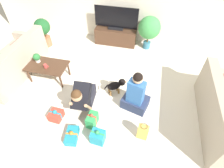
{
  "coord_description": "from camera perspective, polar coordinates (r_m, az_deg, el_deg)",
  "views": [
    {
      "loc": [
        0.77,
        -2.35,
        3.02
      ],
      "look_at": [
        0.18,
        0.11,
        0.45
      ],
      "focal_mm": 28.0,
      "sensor_mm": 36.0,
      "label": 1
    }
  ],
  "objects": [
    {
      "name": "potted_plant_corner_left",
      "position": [
        5.66,
        -21.58,
        16.07
      ],
      "size": [
        0.45,
        0.45,
        0.84
      ],
      "color": "#A36042",
      "rests_on": "ground_plane"
    },
    {
      "name": "tv",
      "position": [
        5.3,
        1.35,
        20.33
      ],
      "size": [
        1.25,
        0.2,
        0.64
      ],
      "color": "black",
      "rests_on": "tv_console"
    },
    {
      "name": "ground_plane",
      "position": [
        3.91,
        -3.0,
        -5.26
      ],
      "size": [
        16.0,
        16.0,
        0.0
      ],
      "primitive_type": "plane",
      "color": "beige"
    },
    {
      "name": "person_sitting",
      "position": [
        3.54,
        7.78,
        -3.76
      ],
      "size": [
        0.61,
        0.57,
        0.98
      ],
      "rotation": [
        0.0,
        0.0,
        2.88
      ],
      "color": "#283351",
      "rests_on": "ground_plane"
    },
    {
      "name": "gift_box_d",
      "position": [
        3.46,
        -6.49,
        -11.53
      ],
      "size": [
        0.19,
        0.29,
        0.32
      ],
      "rotation": [
        0.0,
        0.0,
        -0.1
      ],
      "color": "#2D934C",
      "rests_on": "ground_plane"
    },
    {
      "name": "gift_box_c",
      "position": [
        3.42,
        -12.92,
        -16.09
      ],
      "size": [
        0.26,
        0.38,
        0.21
      ],
      "rotation": [
        0.0,
        0.0,
        0.16
      ],
      "color": "teal",
      "rests_on": "ground_plane"
    },
    {
      "name": "mug",
      "position": [
        4.29,
        -20.86,
        5.49
      ],
      "size": [
        0.12,
        0.08,
        0.09
      ],
      "color": "#B23D38",
      "rests_on": "coffee_table"
    },
    {
      "name": "tv_console",
      "position": [
        5.54,
        1.25,
        15.4
      ],
      "size": [
        1.23,
        0.44,
        0.48
      ],
      "color": "#472D1E",
      "rests_on": "ground_plane"
    },
    {
      "name": "tabletop_plant",
      "position": [
        4.5,
        -23.36,
        7.95
      ],
      "size": [
        0.17,
        0.17,
        0.22
      ],
      "color": "beige",
      "rests_on": "coffee_table"
    },
    {
      "name": "dog",
      "position": [
        3.88,
        1.41,
        -0.36
      ],
      "size": [
        0.45,
        0.34,
        0.36
      ],
      "rotation": [
        0.0,
        0.0,
        2.16
      ],
      "color": "black",
      "rests_on": "ground_plane"
    },
    {
      "name": "person_kneeling",
      "position": [
        3.55,
        -9.33,
        -3.8
      ],
      "size": [
        0.37,
        0.84,
        0.81
      ],
      "rotation": [
        0.0,
        0.0,
        0.06
      ],
      "color": "#23232D",
      "rests_on": "ground_plane"
    },
    {
      "name": "sofa_left",
      "position": [
        4.98,
        -29.68,
        5.83
      ],
      "size": [
        0.89,
        2.01,
        0.85
      ],
      "rotation": [
        0.0,
        0.0,
        -1.57
      ],
      "color": "tan",
      "rests_on": "ground_plane"
    },
    {
      "name": "coffee_table",
      "position": [
        4.42,
        -20.33,
        5.35
      ],
      "size": [
        0.94,
        0.57,
        0.42
      ],
      "color": "#472D1E",
      "rests_on": "ground_plane"
    },
    {
      "name": "gift_box_a",
      "position": [
        3.72,
        -17.81,
        -9.65
      ],
      "size": [
        0.26,
        0.27,
        0.24
      ],
      "rotation": [
        0.0,
        0.0,
        -0.06
      ],
      "color": "red",
      "rests_on": "ground_plane"
    },
    {
      "name": "gift_bag_a",
      "position": [
        3.3,
        10.0,
        -15.12
      ],
      "size": [
        0.2,
        0.13,
        0.38
      ],
      "rotation": [
        0.0,
        0.0,
        -0.09
      ],
      "color": "#E5B74C",
      "rests_on": "ground_plane"
    },
    {
      "name": "potted_plant_back_right",
      "position": [
        5.22,
        12.09,
        17.35
      ],
      "size": [
        0.63,
        0.63,
        0.97
      ],
      "color": "#336B84",
      "rests_on": "ground_plane"
    },
    {
      "name": "gift_box_b",
      "position": [
        3.27,
        -4.63,
        -16.77
      ],
      "size": [
        0.26,
        0.22,
        0.32
      ],
      "rotation": [
        0.0,
        0.0,
        -0.07
      ],
      "color": "teal",
      "rests_on": "ground_plane"
    }
  ]
}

